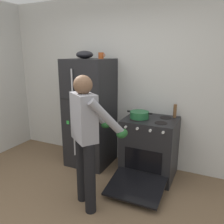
% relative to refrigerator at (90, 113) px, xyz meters
% --- Properties ---
extents(kitchen_wall_back, '(6.00, 0.10, 2.70)m').
position_rel_refrigerator_xyz_m(kitchen_wall_back, '(0.43, 0.38, 0.48)').
color(kitchen_wall_back, silver).
rests_on(kitchen_wall_back, ground).
extents(refrigerator, '(0.68, 0.72, 1.74)m').
position_rel_refrigerator_xyz_m(refrigerator, '(0.00, 0.00, 0.00)').
color(refrigerator, black).
rests_on(refrigerator, ground).
extents(stove_range, '(0.76, 1.20, 0.90)m').
position_rel_refrigerator_xyz_m(stove_range, '(1.02, -0.02, -0.43)').
color(stove_range, black).
rests_on(stove_range, ground).
extents(person_cook, '(0.66, 0.70, 1.60)m').
position_rel_refrigerator_xyz_m(person_cook, '(0.56, -1.02, 0.09)').
color(person_cook, black).
rests_on(person_cook, ground).
extents(red_pot, '(0.37, 0.27, 0.10)m').
position_rel_refrigerator_xyz_m(red_pot, '(0.86, -0.05, 0.08)').
color(red_pot, '#236638').
rests_on(red_pot, stove_range).
extents(coffee_mug, '(0.11, 0.08, 0.10)m').
position_rel_refrigerator_xyz_m(coffee_mug, '(0.18, 0.05, 0.92)').
color(coffee_mug, '#B24C1E').
rests_on(coffee_mug, refrigerator).
extents(pepper_mill, '(0.05, 0.05, 0.20)m').
position_rel_refrigerator_xyz_m(pepper_mill, '(1.32, 0.20, 0.13)').
color(pepper_mill, brown).
rests_on(pepper_mill, stove_range).
extents(mixing_bowl, '(0.27, 0.27, 0.12)m').
position_rel_refrigerator_xyz_m(mixing_bowl, '(-0.08, 0.00, 0.93)').
color(mixing_bowl, black).
rests_on(mixing_bowl, refrigerator).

